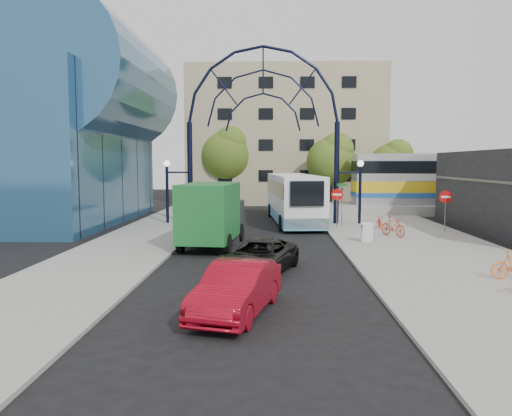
{
  "coord_description": "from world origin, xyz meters",
  "views": [
    {
      "loc": [
        0.64,
        -20.06,
        4.23
      ],
      "look_at": [
        -0.22,
        6.0,
        1.88
      ],
      "focal_mm": 35.0,
      "sensor_mm": 36.0,
      "label": 1
    }
  ],
  "objects_px": {
    "tree_north_a": "(332,159)",
    "bike_near_b": "(393,227)",
    "black_suv": "(259,257)",
    "tree_north_c": "(393,163)",
    "red_sedan": "(237,289)",
    "stop_sign": "(337,198)",
    "sandwich_board": "(367,230)",
    "gateway_arch": "(263,99)",
    "train_car": "(505,179)",
    "do_not_enter_sign": "(446,201)",
    "green_truck": "(213,215)",
    "bike_near_a": "(380,221)",
    "street_name_sign": "(342,195)",
    "city_bus": "(293,198)",
    "tree_north_b": "(227,153)"
  },
  "relations": [
    {
      "from": "train_car",
      "to": "street_name_sign",
      "type": "bearing_deg",
      "value": -147.58
    },
    {
      "from": "do_not_enter_sign",
      "to": "sandwich_board",
      "type": "bearing_deg",
      "value": -143.32
    },
    {
      "from": "city_bus",
      "to": "red_sedan",
      "type": "xyz_separation_m",
      "value": [
        -2.49,
        -21.87,
        -1.05
      ]
    },
    {
      "from": "gateway_arch",
      "to": "green_truck",
      "type": "xyz_separation_m",
      "value": [
        -2.37,
        -9.0,
        -6.94
      ]
    },
    {
      "from": "bike_near_a",
      "to": "sandwich_board",
      "type": "bearing_deg",
      "value": -102.14
    },
    {
      "from": "train_car",
      "to": "black_suv",
      "type": "distance_m",
      "value": 30.57
    },
    {
      "from": "gateway_arch",
      "to": "train_car",
      "type": "bearing_deg",
      "value": 21.8
    },
    {
      "from": "tree_north_c",
      "to": "city_bus",
      "type": "xyz_separation_m",
      "value": [
        -9.97,
        -12.45,
        -2.5
      ]
    },
    {
      "from": "tree_north_b",
      "to": "stop_sign",
      "type": "bearing_deg",
      "value": -64.17
    },
    {
      "from": "tree_north_a",
      "to": "sandwich_board",
      "type": "bearing_deg",
      "value": -91.5
    },
    {
      "from": "bike_near_a",
      "to": "black_suv",
      "type": "bearing_deg",
      "value": -113.71
    },
    {
      "from": "train_car",
      "to": "bike_near_a",
      "type": "height_order",
      "value": "train_car"
    },
    {
      "from": "tree_north_b",
      "to": "black_suv",
      "type": "bearing_deg",
      "value": -82.62
    },
    {
      "from": "tree_north_a",
      "to": "bike_near_b",
      "type": "distance_m",
      "value": 18.4
    },
    {
      "from": "tree_north_c",
      "to": "red_sedan",
      "type": "xyz_separation_m",
      "value": [
        -12.46,
        -34.32,
        -3.55
      ]
    },
    {
      "from": "tree_north_b",
      "to": "green_truck",
      "type": "bearing_deg",
      "value": -86.55
    },
    {
      "from": "red_sedan",
      "to": "green_truck",
      "type": "bearing_deg",
      "value": 114.14
    },
    {
      "from": "train_car",
      "to": "red_sedan",
      "type": "bearing_deg",
      "value": -125.62
    },
    {
      "from": "red_sedan",
      "to": "do_not_enter_sign",
      "type": "bearing_deg",
      "value": 69.35
    },
    {
      "from": "black_suv",
      "to": "tree_north_c",
      "type": "bearing_deg",
      "value": 84.99
    },
    {
      "from": "tree_north_a",
      "to": "tree_north_c",
      "type": "height_order",
      "value": "tree_north_a"
    },
    {
      "from": "tree_north_b",
      "to": "bike_near_a",
      "type": "height_order",
      "value": "tree_north_b"
    },
    {
      "from": "tree_north_c",
      "to": "black_suv",
      "type": "bearing_deg",
      "value": -112.4
    },
    {
      "from": "tree_north_c",
      "to": "black_suv",
      "type": "height_order",
      "value": "tree_north_c"
    },
    {
      "from": "bike_near_b",
      "to": "gateway_arch",
      "type": "bearing_deg",
      "value": 111.2
    },
    {
      "from": "red_sedan",
      "to": "stop_sign",
      "type": "bearing_deg",
      "value": 88.41
    },
    {
      "from": "bike_near_b",
      "to": "tree_north_c",
      "type": "bearing_deg",
      "value": 46.87
    },
    {
      "from": "street_name_sign",
      "to": "city_bus",
      "type": "bearing_deg",
      "value": 136.68
    },
    {
      "from": "bike_near_b",
      "to": "black_suv",
      "type": "bearing_deg",
      "value": -158.52
    },
    {
      "from": "gateway_arch",
      "to": "tree_north_a",
      "type": "height_order",
      "value": "gateway_arch"
    },
    {
      "from": "train_car",
      "to": "tree_north_a",
      "type": "xyz_separation_m",
      "value": [
        -13.88,
        3.93,
        1.71
      ]
    },
    {
      "from": "do_not_enter_sign",
      "to": "black_suv",
      "type": "xyz_separation_m",
      "value": [
        -10.86,
        -11.13,
        -1.33
      ]
    },
    {
      "from": "bike_near_a",
      "to": "bike_near_b",
      "type": "bearing_deg",
      "value": -84.18
    },
    {
      "from": "gateway_arch",
      "to": "street_name_sign",
      "type": "distance_m",
      "value": 8.38
    },
    {
      "from": "tree_north_c",
      "to": "gateway_arch",
      "type": "bearing_deg",
      "value": -131.04
    },
    {
      "from": "street_name_sign",
      "to": "green_truck",
      "type": "relative_size",
      "value": 0.42
    },
    {
      "from": "black_suv",
      "to": "bike_near_b",
      "type": "xyz_separation_m",
      "value": [
        7.29,
        9.13,
        0.03
      ]
    },
    {
      "from": "city_bus",
      "to": "red_sedan",
      "type": "relative_size",
      "value": 2.84
    },
    {
      "from": "gateway_arch",
      "to": "tree_north_b",
      "type": "xyz_separation_m",
      "value": [
        -3.88,
        15.93,
        -3.29
      ]
    },
    {
      "from": "gateway_arch",
      "to": "stop_sign",
      "type": "bearing_deg",
      "value": -22.63
    },
    {
      "from": "stop_sign",
      "to": "black_suv",
      "type": "xyz_separation_m",
      "value": [
        -4.66,
        -13.13,
        -1.35
      ]
    },
    {
      "from": "bike_near_a",
      "to": "city_bus",
      "type": "bearing_deg",
      "value": 150.01
    },
    {
      "from": "tree_north_c",
      "to": "red_sedan",
      "type": "height_order",
      "value": "tree_north_c"
    },
    {
      "from": "street_name_sign",
      "to": "sandwich_board",
      "type": "distance_m",
      "value": 6.78
    },
    {
      "from": "stop_sign",
      "to": "tree_north_c",
      "type": "xyz_separation_m",
      "value": [
        7.32,
        15.93,
        2.28
      ]
    },
    {
      "from": "stop_sign",
      "to": "black_suv",
      "type": "height_order",
      "value": "stop_sign"
    },
    {
      "from": "gateway_arch",
      "to": "bike_near_b",
      "type": "distance_m",
      "value": 12.39
    },
    {
      "from": "train_car",
      "to": "bike_near_a",
      "type": "distance_m",
      "value": 16.47
    },
    {
      "from": "tree_north_c",
      "to": "bike_near_b",
      "type": "distance_m",
      "value": 20.78
    },
    {
      "from": "tree_north_a",
      "to": "bike_near_a",
      "type": "relative_size",
      "value": 4.4
    }
  ]
}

